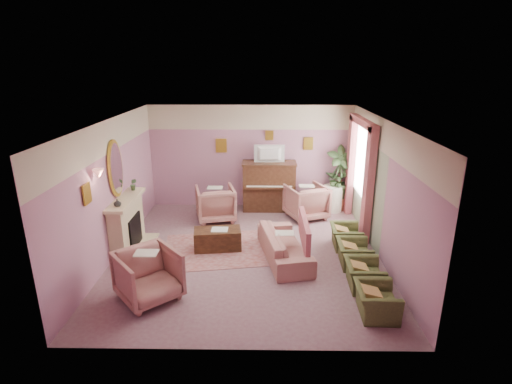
{
  "coord_description": "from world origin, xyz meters",
  "views": [
    {
      "loc": [
        0.3,
        -7.67,
        3.89
      ],
      "look_at": [
        0.18,
        0.4,
        1.24
      ],
      "focal_mm": 28.0,
      "sensor_mm": 36.0,
      "label": 1
    }
  ],
  "objects_px": {
    "coffee_table": "(218,239)",
    "olive_chair_b": "(364,271)",
    "piano": "(269,187)",
    "television": "(269,153)",
    "floral_armchair_front": "(148,273)",
    "olive_chair_d": "(346,233)",
    "side_table": "(332,198)",
    "sofa": "(284,240)",
    "floral_armchair_right": "(306,200)",
    "olive_chair_a": "(376,297)",
    "floral_armchair_left": "(215,202)",
    "olive_chair_c": "(354,250)"
  },
  "relations": [
    {
      "from": "floral_armchair_left",
      "to": "floral_armchair_right",
      "type": "xyz_separation_m",
      "value": [
        2.33,
        0.18,
        0.0
      ]
    },
    {
      "from": "floral_armchair_left",
      "to": "olive_chair_b",
      "type": "distance_m",
      "value": 4.4
    },
    {
      "from": "floral_armchair_right",
      "to": "olive_chair_b",
      "type": "bearing_deg",
      "value": -78.52
    },
    {
      "from": "piano",
      "to": "coffee_table",
      "type": "distance_m",
      "value": 2.77
    },
    {
      "from": "floral_armchair_left",
      "to": "olive_chair_d",
      "type": "relative_size",
      "value": 1.29
    },
    {
      "from": "piano",
      "to": "side_table",
      "type": "xyz_separation_m",
      "value": [
        1.73,
        -0.09,
        -0.3
      ]
    },
    {
      "from": "piano",
      "to": "side_table",
      "type": "bearing_deg",
      "value": -2.85
    },
    {
      "from": "piano",
      "to": "coffee_table",
      "type": "xyz_separation_m",
      "value": [
        -1.15,
        -2.48,
        -0.43
      ]
    },
    {
      "from": "olive_chair_d",
      "to": "side_table",
      "type": "relative_size",
      "value": 1.07
    },
    {
      "from": "coffee_table",
      "to": "olive_chair_a",
      "type": "distance_m",
      "value": 3.63
    },
    {
      "from": "olive_chair_a",
      "to": "olive_chair_d",
      "type": "bearing_deg",
      "value": 90.0
    },
    {
      "from": "side_table",
      "to": "piano",
      "type": "bearing_deg",
      "value": 177.15
    },
    {
      "from": "television",
      "to": "floral_armchair_front",
      "type": "bearing_deg",
      "value": -115.88
    },
    {
      "from": "television",
      "to": "floral_armchair_front",
      "type": "relative_size",
      "value": 0.83
    },
    {
      "from": "television",
      "to": "floral_armchair_right",
      "type": "bearing_deg",
      "value": -30.69
    },
    {
      "from": "sofa",
      "to": "side_table",
      "type": "xyz_separation_m",
      "value": [
        1.45,
        2.8,
        -0.05
      ]
    },
    {
      "from": "piano",
      "to": "floral_armchair_front",
      "type": "height_order",
      "value": "piano"
    },
    {
      "from": "sofa",
      "to": "olive_chair_b",
      "type": "height_order",
      "value": "sofa"
    },
    {
      "from": "television",
      "to": "floral_armchair_front",
      "type": "height_order",
      "value": "television"
    },
    {
      "from": "olive_chair_b",
      "to": "coffee_table",
      "type": "bearing_deg",
      "value": 151.62
    },
    {
      "from": "sofa",
      "to": "television",
      "type": "bearing_deg",
      "value": 95.5
    },
    {
      "from": "floral_armchair_left",
      "to": "olive_chair_d",
      "type": "distance_m",
      "value": 3.4
    },
    {
      "from": "sofa",
      "to": "olive_chair_c",
      "type": "bearing_deg",
      "value": -11.65
    },
    {
      "from": "floral_armchair_left",
      "to": "sofa",
      "type": "bearing_deg",
      "value": -51.75
    },
    {
      "from": "olive_chair_a",
      "to": "side_table",
      "type": "bearing_deg",
      "value": 88.93
    },
    {
      "from": "piano",
      "to": "floral_armchair_front",
      "type": "relative_size",
      "value": 1.44
    },
    {
      "from": "piano",
      "to": "floral_armchair_left",
      "type": "xyz_separation_m",
      "value": [
        -1.38,
        -0.79,
        -0.17
      ]
    },
    {
      "from": "floral_armchair_right",
      "to": "olive_chair_b",
      "type": "distance_m",
      "value": 3.44
    },
    {
      "from": "floral_armchair_right",
      "to": "olive_chair_c",
      "type": "bearing_deg",
      "value": -74.97
    },
    {
      "from": "sofa",
      "to": "floral_armchair_right",
      "type": "xyz_separation_m",
      "value": [
        0.68,
        2.27,
        0.09
      ]
    },
    {
      "from": "television",
      "to": "sofa",
      "type": "bearing_deg",
      "value": -84.5
    },
    {
      "from": "olive_chair_a",
      "to": "olive_chair_b",
      "type": "distance_m",
      "value": 0.82
    },
    {
      "from": "coffee_table",
      "to": "sofa",
      "type": "distance_m",
      "value": 1.49
    },
    {
      "from": "television",
      "to": "olive_chair_c",
      "type": "relative_size",
      "value": 1.07
    },
    {
      "from": "floral_armchair_right",
      "to": "floral_armchair_front",
      "type": "relative_size",
      "value": 1.0
    },
    {
      "from": "coffee_table",
      "to": "olive_chair_b",
      "type": "xyz_separation_m",
      "value": [
        2.79,
        -1.51,
        0.1
      ]
    },
    {
      "from": "television",
      "to": "floral_armchair_left",
      "type": "bearing_deg",
      "value": -151.7
    },
    {
      "from": "television",
      "to": "floral_armchair_front",
      "type": "xyz_separation_m",
      "value": [
        -2.11,
        -4.35,
        -1.12
      ]
    },
    {
      "from": "television",
      "to": "floral_armchair_right",
      "type": "xyz_separation_m",
      "value": [
        0.95,
        -0.57,
        -1.12
      ]
    },
    {
      "from": "floral_armchair_front",
      "to": "olive_chair_a",
      "type": "relative_size",
      "value": 1.29
    },
    {
      "from": "side_table",
      "to": "coffee_table",
      "type": "bearing_deg",
      "value": -140.2
    },
    {
      "from": "piano",
      "to": "floral_armchair_right",
      "type": "height_order",
      "value": "piano"
    },
    {
      "from": "piano",
      "to": "floral_armchair_left",
      "type": "distance_m",
      "value": 1.6
    },
    {
      "from": "olive_chair_a",
      "to": "side_table",
      "type": "xyz_separation_m",
      "value": [
        0.09,
        4.72,
        0.03
      ]
    },
    {
      "from": "coffee_table",
      "to": "sofa",
      "type": "xyz_separation_m",
      "value": [
        1.42,
        -0.4,
        0.17
      ]
    },
    {
      "from": "piano",
      "to": "olive_chair_b",
      "type": "distance_m",
      "value": 4.32
    },
    {
      "from": "olive_chair_c",
      "to": "olive_chair_d",
      "type": "bearing_deg",
      "value": 90.0
    },
    {
      "from": "olive_chair_a",
      "to": "floral_armchair_right",
      "type": "bearing_deg",
      "value": 99.28
    },
    {
      "from": "piano",
      "to": "olive_chair_b",
      "type": "relative_size",
      "value": 1.86
    },
    {
      "from": "floral_armchair_right",
      "to": "olive_chair_a",
      "type": "bearing_deg",
      "value": -80.72
    }
  ]
}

